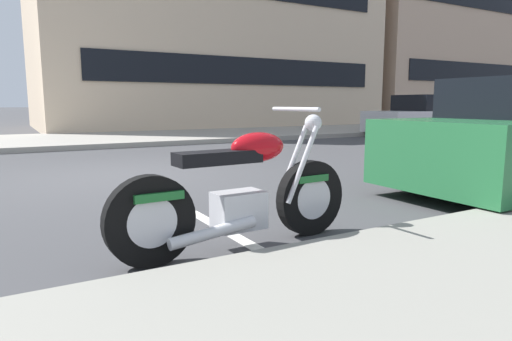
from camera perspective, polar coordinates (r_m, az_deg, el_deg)
The scene contains 8 objects.
ground_plane at distance 7.50m, azimuth -16.11°, elevation -0.63°, with size 260.00×260.00×0.00m, color #3D3D3F.
sidewalk_far_curb at distance 19.77m, azimuth 14.33°, elevation 5.20°, with size 120.00×5.00×0.14m, color gray.
parking_stall_stripe at distance 3.91m, azimuth -2.28°, elevation -8.60°, with size 0.12×2.20×0.01m, color silver.
parked_motorcycle at distance 3.55m, azimuth -1.90°, elevation -3.16°, with size 2.13×0.62×1.13m.
car_opposite_curb at distance 17.22m, azimuth 20.98°, elevation 6.43°, with size 4.56×2.01×1.45m.
townhouse_near_left at distance 23.52m, azimuth -7.08°, elevation 19.48°, with size 15.40×9.62×11.23m.
townhouse_corner_block at distance 32.71m, azimuth 17.59°, elevation 17.76°, with size 11.79×11.34×13.14m.
townhouse_mid_block at distance 41.35m, azimuth 27.93°, elevation 12.48°, with size 9.15×11.92×9.29m.
Camera 1 is at (-1.72, -7.21, 1.16)m, focal length 31.25 mm.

